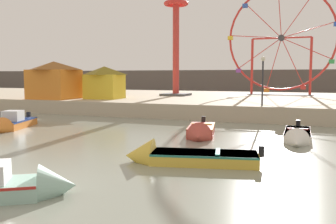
% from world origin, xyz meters
% --- Properties ---
extents(quay_promenade, '(110.00, 25.01, 1.19)m').
position_xyz_m(quay_promenade, '(0.00, 31.36, 0.59)').
color(quay_promenade, '#B7A88E').
rests_on(quay_promenade, ground_plane).
extents(distant_town_skyline, '(140.00, 3.00, 4.40)m').
position_xyz_m(distant_town_skyline, '(0.00, 59.72, 2.20)').
color(distant_town_skyline, '#564C47').
rests_on(distant_town_skyline, ground_plane).
extents(motorboat_mustard_yellow, '(5.38, 2.53, 1.39)m').
position_xyz_m(motorboat_mustard_yellow, '(4.16, 5.59, 0.25)').
color(motorboat_mustard_yellow, gold).
rests_on(motorboat_mustard_yellow, ground_plane).
extents(motorboat_white_red_stripe, '(1.44, 5.60, 1.24)m').
position_xyz_m(motorboat_white_red_stripe, '(8.25, 12.47, 0.21)').
color(motorboat_white_red_stripe, silver).
rests_on(motorboat_white_red_stripe, ground_plane).
extents(motorboat_faded_red, '(2.22, 4.48, 1.32)m').
position_xyz_m(motorboat_faded_red, '(3.24, 11.76, 0.30)').
color(motorboat_faded_red, '#B24238').
rests_on(motorboat_faded_red, ground_plane).
extents(motorboat_orange_hull, '(2.71, 4.81, 1.52)m').
position_xyz_m(motorboat_orange_hull, '(-8.77, 10.34, 0.35)').
color(motorboat_orange_hull, orange).
rests_on(motorboat_orange_hull, ground_plane).
extents(motorboat_seafoam, '(4.63, 3.72, 1.41)m').
position_xyz_m(motorboat_seafoam, '(1.03, -0.09, 0.31)').
color(motorboat_seafoam, '#93BCAD').
rests_on(motorboat_seafoam, ground_plane).
extents(ferris_wheel_red_frame, '(12.00, 1.20, 12.34)m').
position_xyz_m(ferris_wheel_red_frame, '(5.36, 36.39, 7.38)').
color(ferris_wheel_red_frame, red).
rests_on(ferris_wheel_red_frame, quay_promenade).
extents(drop_tower_red_tower, '(2.80, 2.80, 13.45)m').
position_xyz_m(drop_tower_red_tower, '(-5.18, 30.72, 7.88)').
color(drop_tower_red_tower, '#BC332D').
rests_on(drop_tower_red_tower, quay_promenade).
extents(carnival_booth_yellow_awning, '(3.63, 3.31, 3.06)m').
position_xyz_m(carnival_booth_yellow_awning, '(-9.60, 23.07, 2.78)').
color(carnival_booth_yellow_awning, yellow).
rests_on(carnival_booth_yellow_awning, quay_promenade).
extents(carnival_booth_orange_canopy, '(4.50, 3.97, 3.52)m').
position_xyz_m(carnival_booth_orange_canopy, '(-13.98, 21.23, 3.02)').
color(carnival_booth_orange_canopy, orange).
rests_on(carnival_booth_orange_canopy, quay_promenade).
extents(promenade_lamp_near, '(0.32, 0.32, 3.54)m').
position_xyz_m(promenade_lamp_near, '(5.50, 19.83, 3.54)').
color(promenade_lamp_near, '#2D2D33').
rests_on(promenade_lamp_near, quay_promenade).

